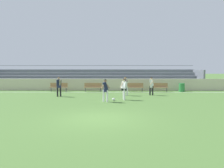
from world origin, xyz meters
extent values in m
plane|color=#517A38|center=(0.00, 0.00, 0.00)|extent=(160.00, 160.00, 0.00)
cube|color=white|center=(0.00, 11.29, 0.00)|extent=(44.00, 0.12, 0.01)
cube|color=beige|center=(0.00, 13.12, 0.64)|extent=(48.00, 0.16, 1.27)
cube|color=#9EA3AD|center=(-2.09, 14.50, 0.37)|extent=(26.23, 0.36, 0.08)
cube|color=slate|center=(-2.09, 14.30, 0.19)|extent=(26.23, 0.04, 0.37)
cube|color=#9EA3AD|center=(-2.09, 15.21, 0.74)|extent=(26.23, 0.36, 0.08)
cube|color=slate|center=(-2.09, 15.01, 0.56)|extent=(26.23, 0.04, 0.37)
cube|color=#9EA3AD|center=(-2.09, 15.92, 1.11)|extent=(26.23, 0.36, 0.08)
cube|color=slate|center=(-2.09, 15.72, 0.93)|extent=(26.23, 0.04, 0.37)
cube|color=#9EA3AD|center=(-2.09, 16.63, 1.48)|extent=(26.23, 0.36, 0.08)
cube|color=slate|center=(-2.09, 16.43, 1.30)|extent=(26.23, 0.04, 0.37)
cube|color=#9EA3AD|center=(-2.09, 17.34, 1.85)|extent=(26.23, 0.36, 0.08)
cube|color=slate|center=(-2.09, 17.14, 1.67)|extent=(26.23, 0.04, 0.37)
cube|color=#9EA3AD|center=(-2.09, 18.05, 2.22)|extent=(26.23, 0.36, 0.08)
cube|color=slate|center=(-2.09, 17.85, 2.04)|extent=(26.23, 0.04, 0.37)
cube|color=slate|center=(10.92, 16.27, 1.11)|extent=(0.20, 3.91, 2.22)
cylinder|color=slate|center=(-2.09, 18.30, 2.77)|extent=(26.23, 0.06, 0.06)
cube|color=#99754C|center=(5.30, 11.76, 0.45)|extent=(1.80, 0.40, 0.06)
cube|color=#99754C|center=(5.30, 11.94, 0.70)|extent=(1.80, 0.05, 0.40)
cylinder|color=#47474C|center=(4.52, 11.76, 0.23)|extent=(0.07, 0.07, 0.45)
cylinder|color=#47474C|center=(6.08, 11.76, 0.23)|extent=(0.07, 0.07, 0.45)
cube|color=#99754C|center=(2.79, 11.76, 0.45)|extent=(1.80, 0.40, 0.06)
cube|color=#99754C|center=(2.79, 11.94, 0.70)|extent=(1.80, 0.05, 0.40)
cylinder|color=#47474C|center=(2.01, 11.76, 0.23)|extent=(0.07, 0.07, 0.45)
cylinder|color=#47474C|center=(3.57, 11.76, 0.23)|extent=(0.07, 0.07, 0.45)
cube|color=#99754C|center=(-5.05, 11.76, 0.45)|extent=(1.80, 0.40, 0.06)
cube|color=#99754C|center=(-5.05, 11.94, 0.70)|extent=(1.80, 0.05, 0.40)
cylinder|color=#47474C|center=(-5.83, 11.76, 0.23)|extent=(0.07, 0.07, 0.45)
cylinder|color=#47474C|center=(-4.27, 11.76, 0.23)|extent=(0.07, 0.07, 0.45)
cube|color=#99754C|center=(-1.51, 11.76, 0.45)|extent=(1.80, 0.40, 0.06)
cube|color=#99754C|center=(-1.51, 11.94, 0.70)|extent=(1.80, 0.05, 0.40)
cylinder|color=#47474C|center=(-2.29, 11.76, 0.23)|extent=(0.07, 0.07, 0.45)
cylinder|color=#47474C|center=(-0.73, 11.76, 0.23)|extent=(0.07, 0.07, 0.45)
cylinder|color=#2D7F3D|center=(7.67, 12.01, 0.44)|extent=(0.59, 0.59, 0.87)
cylinder|color=white|center=(1.49, 6.01, 0.43)|extent=(0.13, 0.13, 0.86)
cylinder|color=white|center=(1.44, 6.28, 0.43)|extent=(0.13, 0.13, 0.86)
cube|color=black|center=(1.47, 6.15, 0.84)|extent=(0.41, 0.41, 0.24)
cube|color=white|center=(1.47, 6.15, 1.14)|extent=(0.53, 0.53, 0.60)
cylinder|color=beige|center=(1.28, 6.08, 1.18)|extent=(0.32, 0.33, 0.46)
cylinder|color=beige|center=(1.65, 6.21, 1.18)|extent=(0.32, 0.33, 0.46)
sphere|color=beige|center=(1.47, 6.15, 1.52)|extent=(0.21, 0.21, 0.21)
sphere|color=black|center=(1.47, 6.15, 1.55)|extent=(0.20, 0.20, 0.20)
cylinder|color=white|center=(-0.06, 5.27, 0.43)|extent=(0.13, 0.13, 0.87)
cylinder|color=white|center=(0.21, 5.06, 0.43)|extent=(0.13, 0.13, 0.87)
cube|color=#232847|center=(0.08, 5.17, 0.85)|extent=(0.29, 0.40, 0.24)
cube|color=#191E38|center=(0.08, 5.17, 1.15)|extent=(0.46, 0.45, 0.60)
cylinder|color=#A87A5B|center=(0.22, 5.32, 1.18)|extent=(0.38, 0.15, 0.46)
cylinder|color=#A87A5B|center=(-0.06, 5.01, 1.18)|extent=(0.38, 0.15, 0.46)
sphere|color=#A87A5B|center=(0.08, 5.17, 1.53)|extent=(0.21, 0.21, 0.21)
sphere|color=black|center=(0.08, 5.17, 1.55)|extent=(0.20, 0.20, 0.20)
cylinder|color=black|center=(-3.92, 8.09, 0.45)|extent=(0.13, 0.13, 0.89)
cylinder|color=black|center=(-4.15, 7.95, 0.45)|extent=(0.13, 0.13, 0.89)
cube|color=#232847|center=(-4.04, 8.02, 0.87)|extent=(0.42, 0.35, 0.24)
cube|color=#191E38|center=(-4.04, 8.02, 1.17)|extent=(0.46, 0.42, 0.58)
cylinder|color=beige|center=(-3.91, 7.88, 1.21)|extent=(0.18, 0.29, 0.51)
cylinder|color=beige|center=(-4.17, 8.17, 1.21)|extent=(0.18, 0.29, 0.51)
sphere|color=beige|center=(-4.04, 8.02, 1.56)|extent=(0.21, 0.21, 0.21)
sphere|color=brown|center=(-4.04, 8.02, 1.58)|extent=(0.20, 0.20, 0.20)
cylinder|color=white|center=(1.85, 8.81, 0.42)|extent=(0.13, 0.13, 0.85)
cylinder|color=white|center=(1.53, 8.86, 0.42)|extent=(0.13, 0.13, 0.85)
cube|color=#232847|center=(1.69, 8.83, 0.83)|extent=(0.32, 0.41, 0.24)
cube|color=#191E38|center=(1.69, 8.83, 1.13)|extent=(0.41, 0.46, 0.59)
cylinder|color=#D6A884|center=(1.65, 8.63, 1.17)|extent=(0.41, 0.20, 0.43)
cylinder|color=#D6A884|center=(1.73, 9.04, 1.17)|extent=(0.41, 0.20, 0.43)
sphere|color=#D6A884|center=(1.69, 8.83, 1.51)|extent=(0.21, 0.21, 0.21)
sphere|color=brown|center=(1.69, 8.83, 1.54)|extent=(0.20, 0.20, 0.20)
cylinder|color=black|center=(3.93, 9.07, 0.41)|extent=(0.13, 0.13, 0.83)
cylinder|color=black|center=(4.15, 8.99, 0.41)|extent=(0.13, 0.13, 0.83)
cube|color=white|center=(4.04, 9.03, 0.81)|extent=(0.32, 0.41, 0.24)
cube|color=white|center=(4.04, 9.03, 1.11)|extent=(0.48, 0.48, 0.60)
cylinder|color=beige|center=(4.05, 9.22, 1.14)|extent=(0.37, 0.18, 0.47)
cylinder|color=beige|center=(4.03, 8.84, 1.14)|extent=(0.37, 0.18, 0.47)
sphere|color=beige|center=(4.04, 9.03, 1.49)|extent=(0.21, 0.21, 0.21)
sphere|color=black|center=(4.04, 9.03, 1.51)|extent=(0.20, 0.20, 0.20)
sphere|color=white|center=(0.66, 5.69, 0.11)|extent=(0.22, 0.22, 0.22)
camera|label=1|loc=(0.79, -10.30, 2.46)|focal=34.62mm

